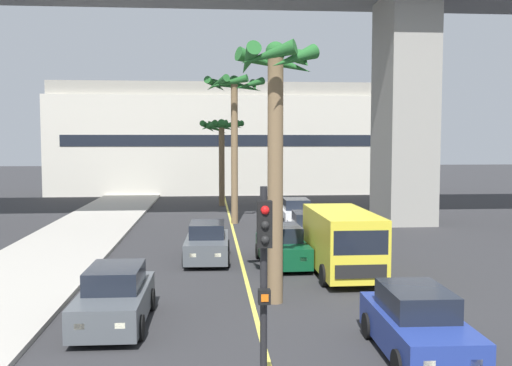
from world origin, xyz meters
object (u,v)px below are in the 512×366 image
car_queue_sixth (207,243)px  palm_tree_far_median (234,104)px  car_queue_second (115,298)px  delivery_van (342,241)px  traffic_light_median_near (264,277)px  car_queue_front (309,230)px  palm_tree_near_median (221,135)px  palm_tree_mid_median (276,113)px  car_queue_fourth (282,247)px  car_queue_third (296,213)px  car_queue_fifth (417,325)px

car_queue_sixth → palm_tree_far_median: palm_tree_far_median is taller
car_queue_second → palm_tree_far_median: palm_tree_far_median is taller
delivery_van → traffic_light_median_near: 12.07m
car_queue_front → palm_tree_far_median: palm_tree_far_median is taller
traffic_light_median_near → palm_tree_near_median: bearing=90.0°
palm_tree_mid_median → palm_tree_far_median: size_ratio=0.90×
car_queue_front → car_queue_second: size_ratio=1.01×
car_queue_front → car_queue_fourth: same height
car_queue_third → palm_tree_near_median: bearing=110.9°
car_queue_second → car_queue_fifth: size_ratio=1.00×
car_queue_second → palm_tree_mid_median: 7.01m
palm_tree_far_median → car_queue_second: bearing=-102.2°
car_queue_third → delivery_van: delivery_van is taller
car_queue_second → car_queue_sixth: bearing=73.3°
car_queue_third → palm_tree_near_median: (-4.06, 10.64, 4.59)m
car_queue_fourth → traffic_light_median_near: size_ratio=0.99×
car_queue_second → palm_tree_near_median: (3.46, 28.00, 4.59)m
car_queue_front → car_queue_third: size_ratio=1.00×
car_queue_second → traffic_light_median_near: 7.37m
delivery_van → palm_tree_mid_median: size_ratio=0.67×
car_queue_fifth → car_queue_second: bearing=158.6°
car_queue_second → delivery_van: bearing=34.8°
car_queue_front → car_queue_sixth: bearing=-147.5°
car_queue_third → car_queue_sixth: same height
delivery_van → palm_tree_far_median: 15.06m
delivery_van → car_queue_fifth: bearing=-90.6°
car_queue_third → delivery_van: (-0.16, -12.25, 0.57)m
car_queue_fourth → car_queue_fifth: size_ratio=1.00×
car_queue_sixth → palm_tree_far_median: 12.33m
car_queue_front → car_queue_third: same height
traffic_light_median_near → car_queue_second: bearing=118.9°
car_queue_fifth → car_queue_fourth: bearing=100.6°
car_queue_fifth → traffic_light_median_near: (-3.85, -3.35, 1.99)m
car_queue_front → palm_tree_mid_median: bearing=-105.7°
palm_tree_near_median → palm_tree_mid_median: 26.28m
palm_tree_far_median → palm_tree_mid_median: bearing=-88.3°
car_queue_fifth → delivery_van: size_ratio=0.79×
car_queue_fourth → car_queue_sixth: bearing=160.8°
car_queue_front → palm_tree_near_median: 17.83m
car_queue_second → traffic_light_median_near: traffic_light_median_near is taller
car_queue_fifth → palm_tree_far_median: bearing=98.6°
delivery_van → traffic_light_median_near: bearing=-109.1°
car_queue_third → car_queue_fifth: bearing=-90.7°
car_queue_fifth → car_queue_sixth: 12.03m
traffic_light_median_near → palm_tree_far_median: bearing=88.6°
palm_tree_mid_median → car_queue_front: bearing=74.3°
traffic_light_median_near → car_queue_fifth: bearing=41.1°
car_queue_third → car_queue_sixth: bearing=-118.9°
palm_tree_far_median → traffic_light_median_near: bearing=-91.4°
car_queue_front → car_queue_second: same height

